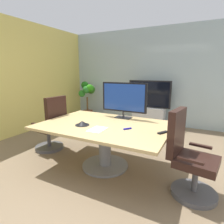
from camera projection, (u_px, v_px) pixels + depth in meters
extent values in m
plane|color=#7A664C|center=(103.00, 171.00, 2.93)|extent=(7.38, 7.38, 0.00)
cube|color=#9EB2B7|center=(157.00, 77.00, 5.40)|extent=(5.62, 0.10, 2.78)
cube|color=tan|center=(105.00, 125.00, 2.96)|extent=(2.02, 1.38, 0.04)
cylinder|color=slate|center=(105.00, 147.00, 3.04)|extent=(0.20, 0.20, 0.69)
cylinder|color=slate|center=(105.00, 165.00, 3.11)|extent=(0.76, 0.76, 0.03)
cylinder|color=#4C4C51|center=(50.00, 147.00, 3.81)|extent=(0.56, 0.56, 0.06)
cylinder|color=#4C4C51|center=(49.00, 137.00, 3.76)|extent=(0.07, 0.07, 0.36)
cube|color=black|center=(48.00, 127.00, 3.72)|extent=(0.52, 0.52, 0.10)
cube|color=black|center=(56.00, 112.00, 3.51)|extent=(0.13, 0.46, 0.60)
cube|color=black|center=(58.00, 119.00, 3.90)|extent=(0.28, 0.07, 0.03)
cube|color=black|center=(37.00, 124.00, 3.47)|extent=(0.28, 0.07, 0.03)
cylinder|color=#4C4C51|center=(193.00, 193.00, 2.37)|extent=(0.56, 0.56, 0.06)
cylinder|color=#4C4C51|center=(195.00, 178.00, 2.32)|extent=(0.07, 0.07, 0.36)
cube|color=black|center=(197.00, 162.00, 2.28)|extent=(0.55, 0.55, 0.10)
cube|color=black|center=(177.00, 132.00, 2.36)|extent=(0.16, 0.46, 0.60)
cube|color=black|center=(190.00, 160.00, 2.06)|extent=(0.28, 0.09, 0.03)
cube|color=black|center=(201.00, 146.00, 2.47)|extent=(0.28, 0.09, 0.03)
cube|color=#333338|center=(123.00, 117.00, 3.35)|extent=(0.28, 0.18, 0.02)
cylinder|color=#333338|center=(123.00, 114.00, 3.34)|extent=(0.04, 0.04, 0.10)
cube|color=black|center=(124.00, 97.00, 3.28)|extent=(0.84, 0.04, 0.52)
cube|color=navy|center=(124.00, 97.00, 3.27)|extent=(0.77, 0.01, 0.47)
cube|color=#B7BABC|center=(149.00, 116.00, 5.38)|extent=(0.90, 0.36, 0.55)
cube|color=black|center=(149.00, 94.00, 5.22)|extent=(1.20, 0.06, 0.76)
cube|color=black|center=(149.00, 94.00, 5.19)|extent=(1.12, 0.01, 0.69)
cylinder|color=brown|center=(88.00, 115.00, 6.11)|extent=(0.34, 0.34, 0.30)
cylinder|color=brown|center=(87.00, 104.00, 6.04)|extent=(0.05, 0.05, 0.44)
sphere|color=#2B8914|center=(90.00, 88.00, 5.83)|extent=(0.24, 0.24, 0.24)
sphere|color=#2B631C|center=(91.00, 89.00, 6.09)|extent=(0.28, 0.28, 0.28)
sphere|color=#1B5E15|center=(85.00, 85.00, 6.09)|extent=(0.24, 0.24, 0.24)
sphere|color=#2B7D24|center=(82.00, 94.00, 5.96)|extent=(0.22, 0.22, 0.22)
sphere|color=#287626|center=(86.00, 90.00, 5.83)|extent=(0.23, 0.23, 0.23)
cone|color=black|center=(82.00, 123.00, 2.89)|extent=(0.19, 0.19, 0.07)
cylinder|color=black|center=(82.00, 125.00, 2.89)|extent=(0.22, 0.22, 0.01)
cube|color=black|center=(163.00, 132.00, 2.52)|extent=(0.12, 0.17, 0.02)
cube|color=#1919A5|center=(127.00, 129.00, 2.68)|extent=(0.09, 0.12, 0.02)
cube|color=white|center=(97.00, 129.00, 2.67)|extent=(0.22, 0.30, 0.01)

